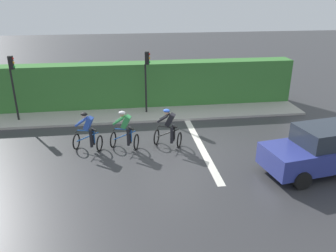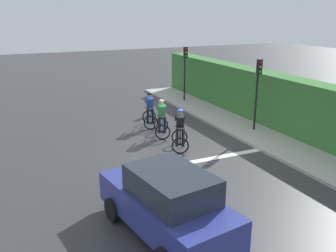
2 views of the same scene
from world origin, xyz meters
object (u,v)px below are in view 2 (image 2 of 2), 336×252
at_px(cyclist_second, 162,119).
at_px(car_navy, 167,203).
at_px(cyclist_mid, 180,131).
at_px(traffic_light_near_crossing, 258,85).
at_px(traffic_light_far_junction, 185,66).
at_px(cyclist_lead, 150,111).

height_order(cyclist_second, car_navy, car_navy).
bearing_deg(cyclist_mid, traffic_light_near_crossing, 7.93).
bearing_deg(traffic_light_far_junction, car_navy, -118.93).
distance_m(cyclist_mid, traffic_light_near_crossing, 4.39).
bearing_deg(cyclist_lead, traffic_light_far_junction, 44.59).
xyz_separation_m(cyclist_second, traffic_light_near_crossing, (4.10, -1.26, 1.43)).
xyz_separation_m(cyclist_lead, cyclist_mid, (-0.06, -3.35, 0.00)).
bearing_deg(cyclist_mid, car_navy, -119.52).
relative_size(cyclist_lead, car_navy, 0.38).
distance_m(cyclist_second, cyclist_mid, 1.83).
height_order(cyclist_second, traffic_light_near_crossing, traffic_light_near_crossing).
xyz_separation_m(cyclist_second, car_navy, (-2.93, -6.98, 0.08)).
height_order(cyclist_lead, cyclist_mid, same).
distance_m(cyclist_mid, car_navy, 5.92).
bearing_deg(cyclist_second, cyclist_mid, -90.40).
xyz_separation_m(car_navy, traffic_light_near_crossing, (7.03, 5.72, 1.35)).
relative_size(cyclist_lead, cyclist_mid, 1.00).
height_order(car_navy, traffic_light_near_crossing, traffic_light_near_crossing).
relative_size(cyclist_mid, traffic_light_far_junction, 0.50).
bearing_deg(cyclist_second, cyclist_lead, 88.16).
bearing_deg(traffic_light_near_crossing, car_navy, -140.86).
bearing_deg(traffic_light_near_crossing, traffic_light_far_junction, 92.40).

